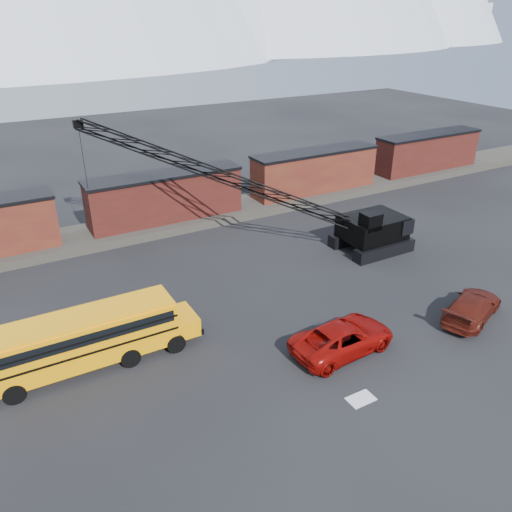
{
  "coord_description": "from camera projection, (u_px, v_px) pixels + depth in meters",
  "views": [
    {
      "loc": [
        -13.46,
        -18.12,
        17.37
      ],
      "look_at": [
        0.89,
        7.36,
        3.0
      ],
      "focal_mm": 35.0,
      "sensor_mm": 36.0,
      "label": 1
    }
  ],
  "objects": [
    {
      "name": "ground",
      "position": [
        307.0,
        358.0,
        27.76
      ],
      "size": [
        160.0,
        160.0,
        0.0
      ],
      "primitive_type": "plane",
      "color": "black",
      "rests_on": "ground"
    },
    {
      "name": "gravel_berm",
      "position": [
        168.0,
        222.0,
        44.81
      ],
      "size": [
        120.0,
        5.0,
        0.7
      ],
      "primitive_type": "cube",
      "color": "#454139",
      "rests_on": "ground"
    },
    {
      "name": "boxcar_mid",
      "position": [
        165.0,
        197.0,
        43.74
      ],
      "size": [
        13.7,
        3.1,
        4.17
      ],
      "color": "#491614",
      "rests_on": "gravel_berm"
    },
    {
      "name": "boxcar_east_near",
      "position": [
        315.0,
        171.0,
        50.79
      ],
      "size": [
        13.7,
        3.1,
        4.17
      ],
      "color": "#4C1615",
      "rests_on": "gravel_berm"
    },
    {
      "name": "boxcar_east_far",
      "position": [
        427.0,
        151.0,
        57.84
      ],
      "size": [
        13.7,
        3.1,
        4.17
      ],
      "color": "#491614",
      "rests_on": "gravel_berm"
    },
    {
      "name": "snow_patch",
      "position": [
        361.0,
        399.0,
        24.85
      ],
      "size": [
        1.4,
        0.9,
        0.02
      ],
      "primitive_type": "cube",
      "color": "silver",
      "rests_on": "ground"
    },
    {
      "name": "school_bus",
      "position": [
        87.0,
        338.0,
        26.48
      ],
      "size": [
        11.65,
        2.65,
        3.19
      ],
      "color": "orange",
      "rests_on": "ground"
    },
    {
      "name": "red_pickup",
      "position": [
        343.0,
        338.0,
        28.05
      ],
      "size": [
        6.42,
        3.24,
        1.74
      ],
      "primitive_type": "imported",
      "rotation": [
        0.0,
        0.0,
        1.63
      ],
      "color": "#8C0A06",
      "rests_on": "ground"
    },
    {
      "name": "maroon_suv",
      "position": [
        472.0,
        307.0,
        31.09
      ],
      "size": [
        6.1,
        4.14,
        1.64
      ],
      "primitive_type": "imported",
      "rotation": [
        0.0,
        0.0,
        1.93
      ],
      "color": "#4E160D",
      "rests_on": "ground"
    },
    {
      "name": "crawler_crane",
      "position": [
        221.0,
        176.0,
        37.81
      ],
      "size": [
        22.56,
        14.09,
        10.44
      ],
      "color": "black",
      "rests_on": "ground"
    }
  ]
}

